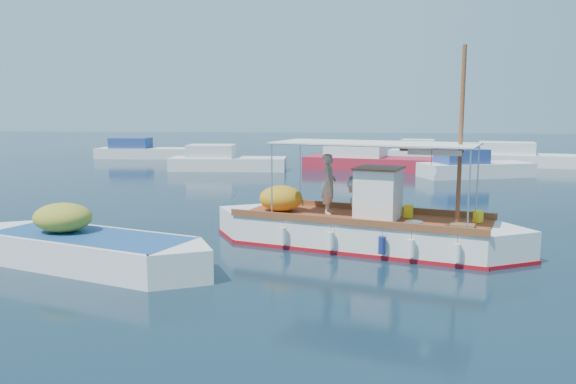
# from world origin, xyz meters

# --- Properties ---
(ground) EXTENTS (160.00, 160.00, 0.00)m
(ground) POSITION_xyz_m (0.00, 0.00, 0.00)
(ground) COLOR black
(ground) RESTS_ON ground
(fishing_caique) EXTENTS (8.63, 4.37, 5.53)m
(fishing_caique) POSITION_xyz_m (0.48, 0.29, 0.49)
(fishing_caique) COLOR white
(fishing_caique) RESTS_ON ground
(dinghy) EXTENTS (6.61, 3.52, 1.71)m
(dinghy) POSITION_xyz_m (-6.09, -2.40, 0.36)
(dinghy) COLOR white
(dinghy) RESTS_ON ground
(bg_boat_nw) EXTENTS (7.32, 2.77, 1.80)m
(bg_boat_nw) POSITION_xyz_m (-7.59, 19.60, 0.49)
(bg_boat_nw) COLOR silver
(bg_boat_nw) RESTS_ON ground
(bg_boat_n) EXTENTS (9.36, 4.92, 1.80)m
(bg_boat_n) POSITION_xyz_m (1.60, 20.82, 0.49)
(bg_boat_n) COLOR #AA1C2F
(bg_boat_n) RESTS_ON ground
(bg_boat_ne) EXTENTS (6.69, 4.19, 1.80)m
(bg_boat_ne) POSITION_xyz_m (7.17, 17.44, 0.49)
(bg_boat_ne) COLOR silver
(bg_boat_ne) RESTS_ON ground
(bg_boat_e) EXTENTS (9.25, 4.57, 1.80)m
(bg_boat_e) POSITION_xyz_m (11.89, 24.27, 0.49)
(bg_boat_e) COLOR silver
(bg_boat_e) RESTS_ON ground
(bg_boat_far_w) EXTENTS (7.49, 2.63, 1.80)m
(bg_boat_far_w) POSITION_xyz_m (-16.03, 27.66, 0.49)
(bg_boat_far_w) COLOR silver
(bg_boat_far_w) RESTS_ON ground
(bg_boat_far_n) EXTENTS (6.21, 3.31, 1.80)m
(bg_boat_far_n) POSITION_xyz_m (6.01, 27.47, 0.49)
(bg_boat_far_n) COLOR silver
(bg_boat_far_n) RESTS_ON ground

